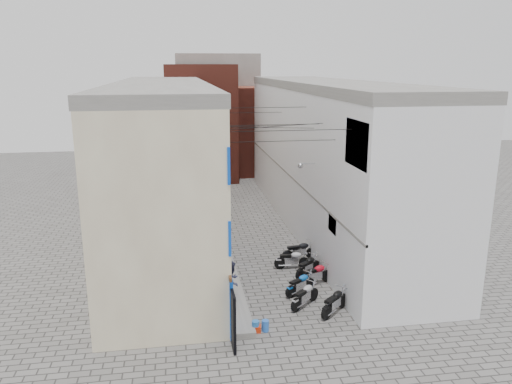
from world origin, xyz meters
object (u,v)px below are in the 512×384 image
water_jug_far (256,326)px  red_crate (256,329)px  motorcycle_g (300,250)px  water_jug_near (265,326)px  motorcycle_c (300,283)px  motorcycle_a (335,301)px  motorcycle_b (305,294)px  motorcycle_d (316,273)px  person_a (223,263)px  motorcycle_f (292,259)px  motorcycle_e (308,265)px  person_b (232,281)px

water_jug_far → red_crate: (0.00, 0.00, -0.10)m
motorcycle_g → water_jug_near: 7.43m
motorcycle_c → red_crate: size_ratio=4.43×
motorcycle_a → motorcycle_b: motorcycle_a is taller
motorcycle_d → person_a: 4.33m
motorcycle_b → person_a: bearing=-170.3°
red_crate → motorcycle_d: bearing=47.6°
motorcycle_b → motorcycle_f: motorcycle_b is taller
motorcycle_d → motorcycle_e: (-0.11, 1.01, -0.01)m
motorcycle_a → water_jug_near: motorcycle_a is taller
motorcycle_g → water_jug_far: bearing=-35.5°
motorcycle_f → motorcycle_e: bearing=35.0°
water_jug_near → motorcycle_a: bearing=16.9°
person_b → red_crate: 2.53m
motorcycle_a → motorcycle_b: size_ratio=1.04×
motorcycle_f → red_crate: (-2.79, -5.76, -0.40)m
motorcycle_a → motorcycle_c: (-0.95, 2.00, -0.04)m
motorcycle_c → red_crate: 3.88m
motorcycle_c → motorcycle_g: bearing=133.9°
person_b → motorcycle_c: bearing=-43.7°
motorcycle_b → water_jug_far: motorcycle_b is taller
motorcycle_b → motorcycle_c: (0.10, 1.18, -0.02)m
motorcycle_a → person_b: person_b is taller
motorcycle_a → person_a: 5.54m
motorcycle_d → motorcycle_f: size_ratio=1.04×
motorcycle_b → motorcycle_c: motorcycle_b is taller
motorcycle_e → person_b: bearing=-97.6°
motorcycle_e → person_b: size_ratio=1.04×
motorcycle_f → red_crate: bearing=-19.9°
motorcycle_g → water_jug_far: 7.59m
person_b → water_jug_near: bearing=-122.0°
motorcycle_e → water_jug_near: motorcycle_e is taller
motorcycle_a → motorcycle_b: bearing=-169.8°
motorcycle_a → motorcycle_e: motorcycle_a is taller
motorcycle_b → water_jug_near: size_ratio=4.19×
motorcycle_g → person_b: size_ratio=1.10×
motorcycle_d → motorcycle_g: (-0.02, 2.99, 0.02)m
person_a → motorcycle_b: bearing=-113.7°
person_b → water_jug_far: 2.49m
motorcycle_d → person_b: 4.41m
person_b → red_crate: (0.64, -2.23, -1.02)m
motorcycle_c → water_jug_near: 3.64m
motorcycle_a → motorcycle_d: motorcycle_a is taller
motorcycle_c → person_a: size_ratio=1.09×
motorcycle_a → motorcycle_f: bearing=146.0°
red_crate → motorcycle_c: bearing=49.6°
red_crate → water_jug_far: bearing=0.0°
motorcycle_b → red_crate: (-2.40, -1.76, -0.41)m
motorcycle_a → person_b: (-4.09, 1.29, 0.59)m
motorcycle_a → red_crate: motorcycle_a is taller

